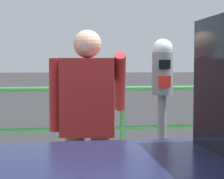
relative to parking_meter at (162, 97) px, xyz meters
name	(u,v)px	position (x,y,z in m)	size (l,w,h in m)	color
parking_meter	(162,97)	(0.00, 0.00, 0.00)	(0.16, 0.17, 1.58)	slate
pedestrian_at_meter	(88,120)	(-0.58, 0.12, -0.19)	(0.66, 0.49, 1.66)	brown
background_railing	(122,112)	(0.01, 1.81, -0.33)	(24.06, 0.06, 1.12)	#2D7A38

